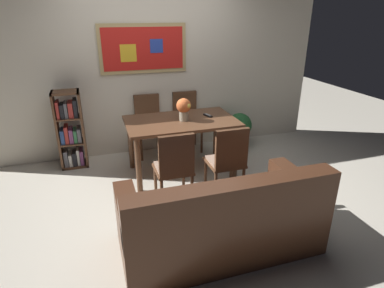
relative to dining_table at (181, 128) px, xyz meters
name	(u,v)px	position (x,y,z in m)	size (l,w,h in m)	color
ground_plane	(184,194)	(-0.13, -0.58, -0.65)	(12.00, 12.00, 0.00)	beige
wall_back_with_painting	(154,66)	(-0.14, 0.97, 0.65)	(5.20, 0.14, 2.60)	beige
dining_table	(181,128)	(0.00, 0.00, 0.00)	(1.43, 0.86, 0.76)	brown
dining_chair_far_left	(149,120)	(-0.29, 0.79, -0.12)	(0.40, 0.41, 0.91)	brown
dining_chair_near_right	(228,158)	(0.31, -0.82, -0.12)	(0.40, 0.41, 0.91)	brown
dining_chair_near_left	(174,164)	(-0.30, -0.80, -0.12)	(0.40, 0.41, 0.91)	brown
dining_chair_far_right	(186,116)	(0.31, 0.79, -0.12)	(0.40, 0.41, 0.91)	brown
leather_couch	(221,221)	(-0.09, -1.61, -0.34)	(1.80, 0.84, 0.84)	#472819
bookshelf	(71,132)	(-1.41, 0.66, -0.14)	(0.36, 0.28, 1.09)	brown
potted_ivy	(239,128)	(1.14, 0.60, -0.33)	(0.39, 0.39, 0.60)	#4C4742
flower_vase	(184,107)	(0.03, -0.02, 0.28)	(0.20, 0.19, 0.29)	tan
tv_remote	(208,115)	(0.39, 0.05, 0.12)	(0.09, 0.16, 0.02)	black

